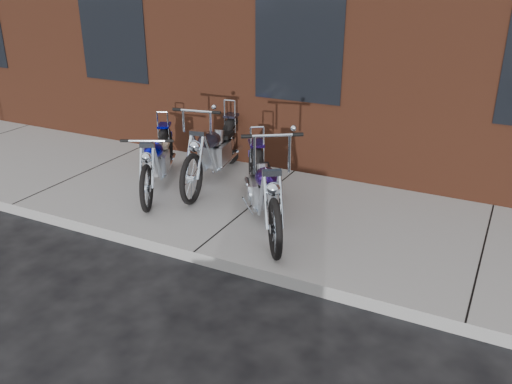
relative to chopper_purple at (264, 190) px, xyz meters
The scene contains 5 objects.
ground 1.30m from the chopper_purple, 108.81° to the right, with size 120.00×120.00×0.00m, color #2B2B2D.
sidewalk 0.76m from the chopper_purple, 132.86° to the left, with size 22.00×3.00×0.15m, color #9C9A98.
chopper_purple is the anchor object (origin of this frame).
chopper_blue 1.96m from the chopper_purple, 169.37° to the left, with size 1.10×2.08×0.98m.
chopper_third 1.66m from the chopper_purple, 142.61° to the left, with size 0.71×2.48×1.27m.
Camera 1 is at (3.13, -4.61, 3.24)m, focal length 38.00 mm.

